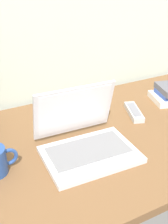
% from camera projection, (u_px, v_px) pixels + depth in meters
% --- Properties ---
extents(desk, '(1.60, 0.76, 0.03)m').
position_uv_depth(desk, '(90.00, 142.00, 1.07)').
color(desk, brown).
rests_on(desk, ground).
extents(laptop, '(0.32, 0.29, 0.21)m').
position_uv_depth(laptop, '(84.00, 139.00, 0.98)').
color(laptop, silver).
rests_on(laptop, desk).
extents(remote_control_near, '(0.10, 0.17, 0.02)m').
position_uv_depth(remote_control_near, '(134.00, 112.00, 1.22)').
color(remote_control_near, '#B7B7B7').
rests_on(remote_control_near, desk).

